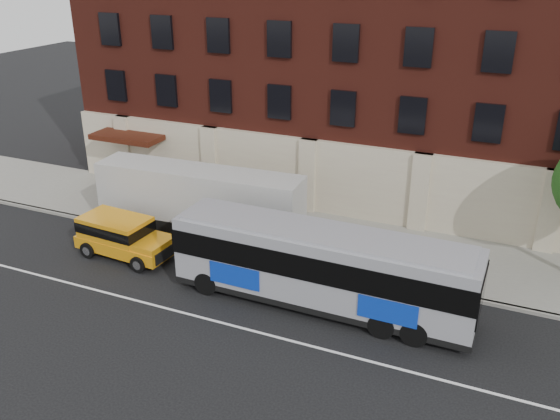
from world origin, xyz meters
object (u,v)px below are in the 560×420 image
at_px(yellow_suv, 121,234).
at_px(shipping_container, 199,203).
at_px(sign_pole, 115,200).
at_px(city_bus, 322,265).

height_order(yellow_suv, shipping_container, shipping_container).
bearing_deg(sign_pole, shipping_container, 10.19).
xyz_separation_m(city_bus, yellow_suv, (-10.04, 0.35, -0.76)).
height_order(sign_pole, yellow_suv, sign_pole).
bearing_deg(shipping_container, sign_pole, -169.81).
height_order(city_bus, yellow_suv, city_bus).
relative_size(sign_pole, shipping_container, 0.24).
relative_size(yellow_suv, shipping_container, 0.47).
relative_size(sign_pole, yellow_suv, 0.50).
height_order(sign_pole, shipping_container, shipping_container).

